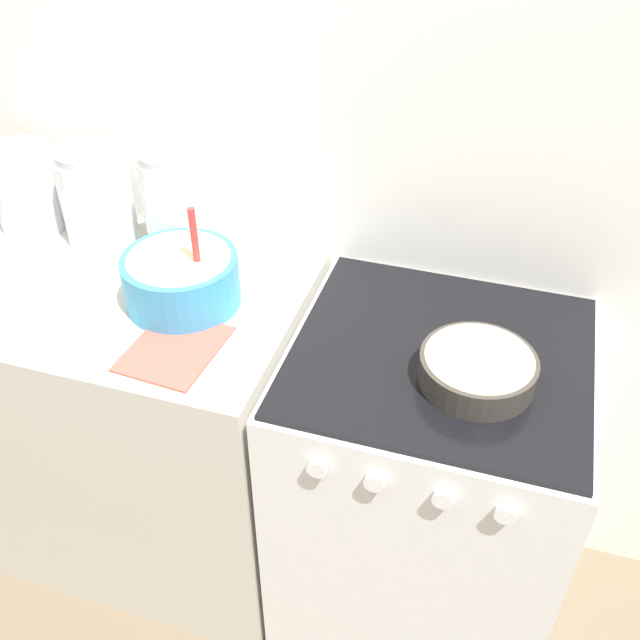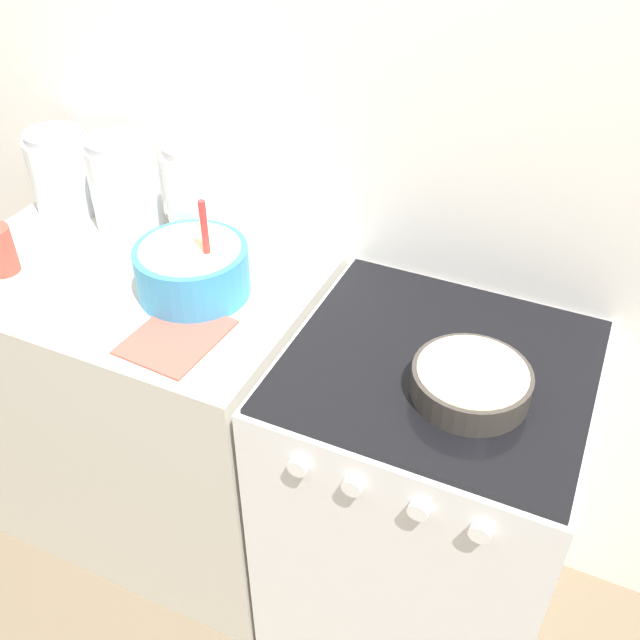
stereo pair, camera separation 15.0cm
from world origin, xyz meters
name	(u,v)px [view 1 (the left image)]	position (x,y,z in m)	size (l,w,h in m)	color
wall_back	(334,137)	(0.00, 0.63, 1.20)	(4.81, 0.05, 2.40)	white
countertop_cabinet	(140,421)	(-0.45, 0.30, 0.45)	(0.91, 0.60, 0.90)	beige
stove	(423,490)	(0.34, 0.30, 0.45)	(0.64, 0.62, 0.90)	silver
mixing_bowl	(181,277)	(-0.26, 0.31, 0.97)	(0.26, 0.26, 0.25)	#338CBF
baking_pan	(478,368)	(0.41, 0.24, 0.94)	(0.23, 0.23, 0.06)	#38332D
storage_jar_left	(28,194)	(-0.79, 0.50, 1.00)	(0.17, 0.17, 0.23)	silver
storage_jar_middle	(98,202)	(-0.58, 0.50, 1.01)	(0.18, 0.18, 0.25)	silver
storage_jar_right	(172,211)	(-0.37, 0.50, 1.02)	(0.14, 0.14, 0.27)	silver
recipe_page	(174,349)	(-0.20, 0.14, 0.91)	(0.19, 0.23, 0.01)	#CC4C3F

